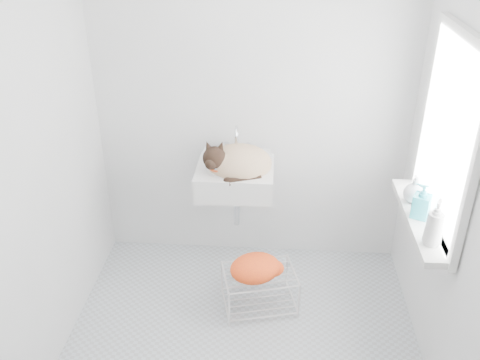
# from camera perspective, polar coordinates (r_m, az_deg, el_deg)

# --- Properties ---
(floor) EXTENTS (2.20, 2.00, 0.02)m
(floor) POSITION_cam_1_polar(r_m,az_deg,el_deg) (3.43, 0.22, -17.20)
(floor) COLOR #B0B8BF
(floor) RESTS_ON ground
(back_wall) EXTENTS (2.20, 0.02, 2.50)m
(back_wall) POSITION_cam_1_polar(r_m,az_deg,el_deg) (3.60, 1.38, 8.97)
(back_wall) COLOR white
(back_wall) RESTS_ON ground
(right_wall) EXTENTS (0.02, 2.00, 2.50)m
(right_wall) POSITION_cam_1_polar(r_m,az_deg,el_deg) (2.83, 23.06, 0.97)
(right_wall) COLOR white
(right_wall) RESTS_ON ground
(left_wall) EXTENTS (0.02, 2.00, 2.50)m
(left_wall) POSITION_cam_1_polar(r_m,az_deg,el_deg) (2.96, -21.54, 2.40)
(left_wall) COLOR white
(left_wall) RESTS_ON ground
(window_glass) EXTENTS (0.01, 0.80, 1.00)m
(window_glass) POSITION_cam_1_polar(r_m,az_deg,el_deg) (2.96, 22.07, 4.48)
(window_glass) COLOR white
(window_glass) RESTS_ON right_wall
(window_frame) EXTENTS (0.04, 0.90, 1.10)m
(window_frame) POSITION_cam_1_polar(r_m,az_deg,el_deg) (2.96, 21.80, 4.50)
(window_frame) COLOR white
(window_frame) RESTS_ON right_wall
(windowsill) EXTENTS (0.16, 0.88, 0.04)m
(windowsill) POSITION_cam_1_polar(r_m,az_deg,el_deg) (3.17, 19.10, -4.04)
(windowsill) COLOR white
(windowsill) RESTS_ON right_wall
(sink) EXTENTS (0.52, 0.45, 0.21)m
(sink) POSITION_cam_1_polar(r_m,az_deg,el_deg) (3.52, -0.53, 1.45)
(sink) COLOR white
(sink) RESTS_ON back_wall
(faucet) EXTENTS (0.19, 0.13, 0.19)m
(faucet) POSITION_cam_1_polar(r_m,az_deg,el_deg) (3.63, -0.31, 4.72)
(faucet) COLOR silver
(faucet) RESTS_ON sink
(cat) EXTENTS (0.47, 0.40, 0.29)m
(cat) POSITION_cam_1_polar(r_m,az_deg,el_deg) (3.49, -0.36, 1.91)
(cat) COLOR #CCAC8B
(cat) RESTS_ON sink
(wire_rack) EXTENTS (0.53, 0.42, 0.28)m
(wire_rack) POSITION_cam_1_polar(r_m,az_deg,el_deg) (3.57, 2.13, -11.71)
(wire_rack) COLOR silver
(wire_rack) RESTS_ON floor
(towel) EXTENTS (0.41, 0.37, 0.14)m
(towel) POSITION_cam_1_polar(r_m,az_deg,el_deg) (3.44, 1.66, -10.15)
(towel) COLOR orange
(towel) RESTS_ON wire_rack
(bottle_a) EXTENTS (0.11, 0.11, 0.22)m
(bottle_a) POSITION_cam_1_polar(r_m,az_deg,el_deg) (2.94, 20.15, -6.58)
(bottle_a) COLOR silver
(bottle_a) RESTS_ON windowsill
(bottle_b) EXTENTS (0.13, 0.12, 0.21)m
(bottle_b) POSITION_cam_1_polar(r_m,az_deg,el_deg) (3.15, 19.01, -3.80)
(bottle_b) COLOR teal
(bottle_b) RESTS_ON windowsill
(bottle_c) EXTENTS (0.13, 0.13, 0.16)m
(bottle_c) POSITION_cam_1_polar(r_m,az_deg,el_deg) (3.29, 18.36, -2.22)
(bottle_c) COLOR silver
(bottle_c) RESTS_ON windowsill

